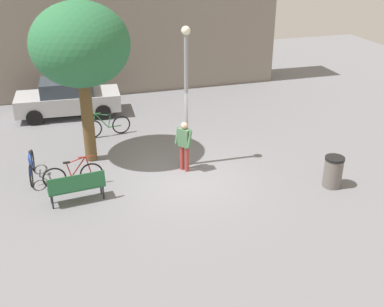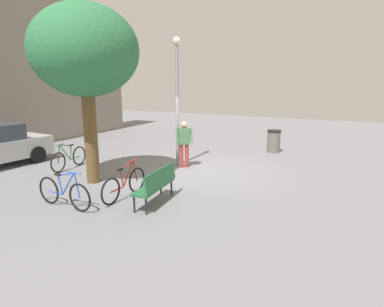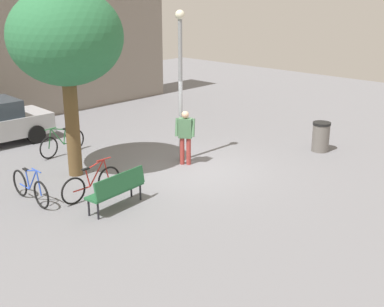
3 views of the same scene
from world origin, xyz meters
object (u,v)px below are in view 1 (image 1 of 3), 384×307
at_px(person_by_lamppost, 184,143).
at_px(bicycle_green, 107,126).
at_px(bicycle_blue, 32,167).
at_px(trash_bin, 333,172).
at_px(parked_car_silver, 68,98).
at_px(lamppost, 186,86).
at_px(plaza_tree, 80,46).
at_px(bicycle_red, 73,175).
at_px(park_bench, 77,186).

xyz_separation_m(person_by_lamppost, bicycle_green, (-2.03, 3.57, -0.58)).
bearing_deg(bicycle_blue, trash_bin, -19.86).
height_order(bicycle_blue, trash_bin, trash_bin).
bearing_deg(parked_car_silver, person_by_lamppost, -62.41).
bearing_deg(bicycle_green, lamppost, -55.53).
bearing_deg(bicycle_green, bicycle_blue, -134.70).
distance_m(person_by_lamppost, bicycle_green, 4.15).
xyz_separation_m(lamppost, person_by_lamppost, (-0.18, -0.36, -1.77)).
relative_size(lamppost, plaza_tree, 0.87).
bearing_deg(bicycle_red, lamppost, 6.72).
bearing_deg(parked_car_silver, bicycle_green, -65.20).
bearing_deg(person_by_lamppost, trash_bin, -30.02).
relative_size(lamppost, park_bench, 2.78).
distance_m(lamppost, plaza_tree, 3.47).
xyz_separation_m(bicycle_red, trash_bin, (7.53, -2.25, 0.11)).
bearing_deg(bicycle_red, trash_bin, -16.62).
relative_size(lamppost, bicycle_green, 2.53).
relative_size(plaza_tree, parked_car_silver, 1.22).
xyz_separation_m(park_bench, bicycle_blue, (-1.25, 1.90, -0.16)).
bearing_deg(trash_bin, bicycle_blue, 160.14).
relative_size(lamppost, person_by_lamppost, 2.73).
relative_size(plaza_tree, bicycle_green, 2.90).
xyz_separation_m(bicycle_green, bicycle_blue, (-2.70, -2.73, 0.00)).
xyz_separation_m(plaza_tree, parked_car_silver, (-0.43, 4.53, -3.10)).
distance_m(park_bench, bicycle_blue, 2.28).
relative_size(bicycle_green, bicycle_red, 1.00).
bearing_deg(park_bench, lamppost, 21.33).
bearing_deg(trash_bin, park_bench, 170.49).
xyz_separation_m(bicycle_blue, parked_car_silver, (1.48, 5.38, 0.39)).
bearing_deg(bicycle_green, park_bench, -107.41).
distance_m(parked_car_silver, trash_bin, 11.22).
bearing_deg(bicycle_green, plaza_tree, -112.88).
height_order(lamppost, bicycle_red, lamppost).
bearing_deg(trash_bin, parked_car_silver, 130.40).
bearing_deg(lamppost, trash_bin, -34.95).
height_order(plaza_tree, bicycle_red, plaza_tree).
distance_m(person_by_lamppost, trash_bin, 4.66).
height_order(person_by_lamppost, bicycle_red, person_by_lamppost).
bearing_deg(person_by_lamppost, plaza_tree, 149.07).
bearing_deg(parked_car_silver, plaza_tree, -84.59).
height_order(bicycle_red, bicycle_blue, same).
height_order(park_bench, parked_car_silver, parked_car_silver).
bearing_deg(bicycle_blue, park_bench, -56.70).
relative_size(bicycle_red, parked_car_silver, 0.42).
relative_size(lamppost, trash_bin, 4.66).
relative_size(person_by_lamppost, bicycle_blue, 0.92).
height_order(park_bench, bicycle_green, bicycle_green).
relative_size(plaza_tree, bicycle_red, 2.89).
xyz_separation_m(park_bench, trash_bin, (7.50, -1.26, -0.05)).
bearing_deg(bicycle_red, plaza_tree, 68.46).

